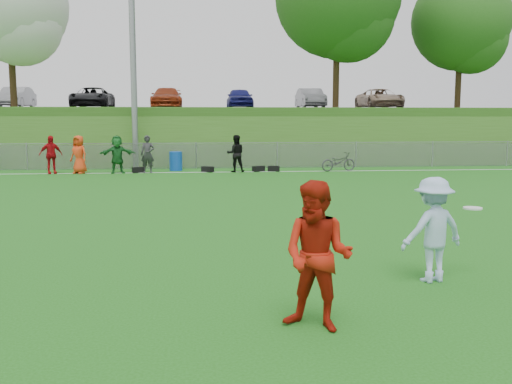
{
  "coord_description": "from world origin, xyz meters",
  "views": [
    {
      "loc": [
        0.12,
        -8.01,
        2.46
      ],
      "look_at": [
        0.98,
        0.5,
        1.35
      ],
      "focal_mm": 40.0,
      "sensor_mm": 36.0,
      "label": 1
    }
  ],
  "objects": [
    {
      "name": "ground",
      "position": [
        0.0,
        0.0,
        0.0
      ],
      "size": [
        120.0,
        120.0,
        0.0
      ],
      "primitive_type": "plane",
      "color": "#1D5612",
      "rests_on": "ground"
    },
    {
      "name": "sideline_far",
      "position": [
        0.0,
        18.0,
        0.01
      ],
      "size": [
        60.0,
        0.1,
        0.01
      ],
      "primitive_type": "cube",
      "color": "white",
      "rests_on": "ground"
    },
    {
      "name": "fence",
      "position": [
        0.0,
        20.0,
        0.65
      ],
      "size": [
        58.0,
        0.06,
        1.3
      ],
      "color": "gray",
      "rests_on": "ground"
    },
    {
      "name": "light_pole",
      "position": [
        -3.0,
        20.8,
        6.71
      ],
      "size": [
        1.2,
        0.4,
        12.15
      ],
      "color": "gray",
      "rests_on": "ground"
    },
    {
      "name": "berm",
      "position": [
        0.0,
        31.0,
        1.5
      ],
      "size": [
        120.0,
        18.0,
        3.0
      ],
      "primitive_type": "cube",
      "color": "#2F5A19",
      "rests_on": "ground"
    },
    {
      "name": "parking_lot",
      "position": [
        0.0,
        33.0,
        3.05
      ],
      "size": [
        120.0,
        12.0,
        0.1
      ],
      "primitive_type": "cube",
      "color": "black",
      "rests_on": "berm"
    },
    {
      "name": "tree_white_flowering",
      "position": [
        -9.84,
        24.92,
        8.32
      ],
      "size": [
        6.3,
        6.3,
        8.78
      ],
      "color": "black",
      "rests_on": "berm"
    },
    {
      "name": "tree_green_near",
      "position": [
        8.16,
        24.42,
        9.03
      ],
      "size": [
        7.14,
        7.14,
        9.95
      ],
      "color": "black",
      "rests_on": "berm"
    },
    {
      "name": "tree_green_far",
      "position": [
        16.16,
        25.92,
        7.96
      ],
      "size": [
        5.88,
        5.88,
        8.19
      ],
      "color": "black",
      "rests_on": "berm"
    },
    {
      "name": "car_row",
      "position": [
        -1.17,
        32.0,
        3.82
      ],
      "size": [
        32.04,
        5.18,
        1.44
      ],
      "color": "#BBBCBE",
      "rests_on": "parking_lot"
    },
    {
      "name": "spectator_row",
      "position": [
        -3.01,
        18.0,
        0.85
      ],
      "size": [
        9.17,
        0.88,
        1.69
      ],
      "color": "#B20C12",
      "rests_on": "ground"
    },
    {
      "name": "gear_bags",
      "position": [
        1.09,
        18.1,
        0.13
      ],
      "size": [
        6.77,
        0.57,
        0.26
      ],
      "color": "black",
      "rests_on": "ground"
    },
    {
      "name": "player_red_center",
      "position": [
        1.48,
        -1.69,
        0.88
      ],
      "size": [
        1.07,
        1.01,
        1.75
      ],
      "primitive_type": "imported",
      "rotation": [
        0.0,
        0.0,
        -0.54
      ],
      "color": "#AF1B0C",
      "rests_on": "ground"
    },
    {
      "name": "player_blue",
      "position": [
        3.61,
        0.09,
        0.79
      ],
      "size": [
        1.14,
        0.82,
        1.59
      ],
      "primitive_type": "imported",
      "rotation": [
        0.0,
        0.0,
        3.39
      ],
      "color": "#ACC8EF",
      "rests_on": "ground"
    },
    {
      "name": "frisbee",
      "position": [
        4.35,
        0.34,
        1.07
      ],
      "size": [
        0.29,
        0.29,
        0.03
      ],
      "color": "white",
      "rests_on": "ground"
    },
    {
      "name": "recycling_bin",
      "position": [
        -0.95,
        19.0,
        0.45
      ],
      "size": [
        0.71,
        0.71,
        0.89
      ],
      "primitive_type": "cylinder",
      "rotation": [
        0.0,
        0.0,
        -0.23
      ],
      "color": "#0F42AC",
      "rests_on": "ground"
    },
    {
      "name": "bicycle",
      "position": [
        6.59,
        17.95,
        0.44
      ],
      "size": [
        1.76,
        0.92,
        0.88
      ],
      "primitive_type": "imported",
      "rotation": [
        0.0,
        0.0,
        1.78
      ],
      "color": "#303033",
      "rests_on": "ground"
    }
  ]
}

